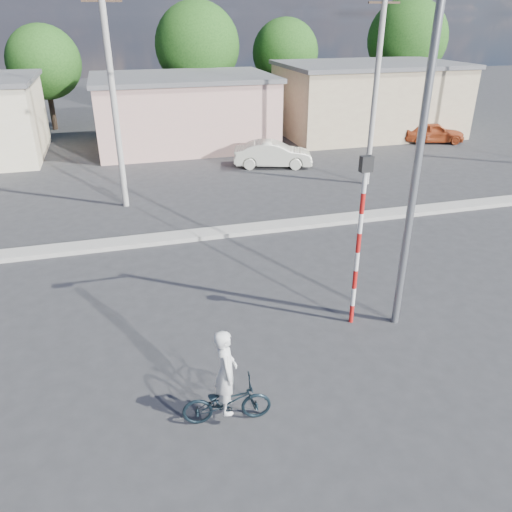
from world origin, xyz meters
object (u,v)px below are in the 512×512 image
object	(u,v)px
cyclist	(226,384)
car_cream	(273,154)
car_red	(433,132)
bicycle	(227,402)
streetlight	(416,129)
traffic_pole	(360,229)

from	to	relation	value
cyclist	car_cream	size ratio (longest dim) A/B	0.45
cyclist	car_red	xyz separation A→B (m)	(17.44, 19.49, -0.26)
bicycle	car_red	world-z (taller)	car_red
bicycle	car_red	size ratio (longest dim) A/B	0.47
bicycle	streetlight	size ratio (longest dim) A/B	0.19
car_red	streetlight	world-z (taller)	streetlight
car_cream	car_red	distance (m)	11.42
cyclist	traffic_pole	distance (m)	4.91
car_red	car_cream	bearing A→B (deg)	118.90
traffic_pole	streetlight	bearing A→B (deg)	-17.73
bicycle	car_cream	distance (m)	18.11
cyclist	car_red	distance (m)	26.16
bicycle	car_red	xyz separation A→B (m)	(17.44, 19.49, 0.17)
car_cream	car_red	xyz separation A→B (m)	(11.14, 2.51, -0.03)
bicycle	traffic_pole	xyz separation A→B (m)	(3.86, 2.52, 2.14)
bicycle	streetlight	xyz separation A→B (m)	(4.79, 2.22, 4.51)
car_cream	car_red	size ratio (longest dim) A/B	1.08
bicycle	cyclist	bearing A→B (deg)	0.00
traffic_pole	streetlight	world-z (taller)	streetlight
cyclist	car_red	size ratio (longest dim) A/B	0.48
bicycle	car_cream	xyz separation A→B (m)	(6.30, 16.98, 0.20)
cyclist	car_cream	bearing A→B (deg)	-13.27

